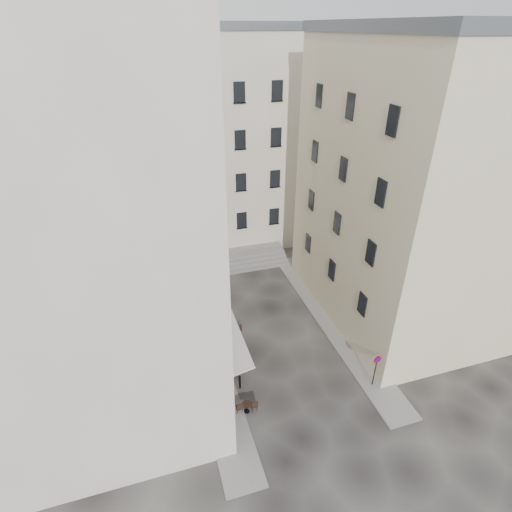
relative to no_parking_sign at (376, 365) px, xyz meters
name	(u,v)px	position (x,y,z in m)	size (l,w,h in m)	color
ground	(286,364)	(-4.19, 3.12, -1.70)	(90.00, 90.00, 0.00)	black
sidewalk_left	(203,336)	(-8.69, 7.12, -1.64)	(2.00, 22.00, 0.12)	slate
sidewalk_right	(330,320)	(0.31, 6.12, -1.64)	(2.00, 18.00, 0.12)	slate
building_left	(72,214)	(-14.69, 6.12, 8.61)	(12.20, 16.20, 20.60)	beige
building_right	(424,186)	(6.31, 6.62, 7.61)	(12.20, 14.20, 18.60)	beige
building_back	(204,141)	(-5.19, 22.12, 7.61)	(18.20, 10.20, 18.60)	beige
cafe_storefront	(213,345)	(-8.50, 4.12, 0.18)	(1.74, 7.30, 3.50)	#450B09
stone_steps	(236,260)	(-4.19, 15.70, -1.30)	(9.00, 3.15, 0.80)	slate
bollard_near	(240,382)	(-7.44, 2.12, -1.18)	(0.12, 0.12, 0.98)	black
bollard_mid	(226,342)	(-7.44, 5.62, -1.18)	(0.12, 0.12, 0.98)	black
bollard_far	(215,310)	(-7.44, 9.12, -1.18)	(0.12, 0.12, 0.98)	black
no_parking_sign	(376,365)	(0.00, 0.00, 0.00)	(0.55, 0.10, 2.40)	black
bistro_table_a	(247,406)	(-7.51, 0.44, -1.29)	(1.15, 0.54, 0.81)	black
bistro_table_b	(233,364)	(-7.48, 3.56, -1.20)	(1.39, 0.65, 0.98)	black
bistro_table_c	(231,351)	(-7.29, 4.79, -1.26)	(1.22, 0.57, 0.86)	black
bistro_table_d	(232,330)	(-6.72, 6.75, -1.26)	(1.22, 0.57, 0.86)	black
bistro_table_e	(221,317)	(-7.18, 8.26, -1.25)	(1.25, 0.58, 0.88)	black
pedestrian	(222,326)	(-7.39, 6.80, -0.79)	(0.66, 0.43, 1.82)	black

